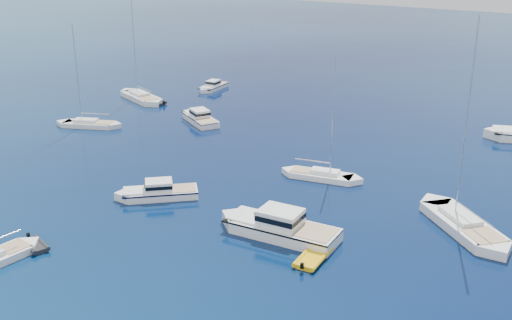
{
  "coord_description": "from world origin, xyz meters",
  "views": [
    {
      "loc": [
        32.88,
        -21.27,
        23.22
      ],
      "look_at": [
        -0.4,
        26.46,
        2.2
      ],
      "focal_mm": 42.8,
      "sensor_mm": 36.0,
      "label": 1
    }
  ],
  "objects": [
    {
      "name": "sailboat_mid_r",
      "position": [
        20.48,
        27.32,
        0.0
      ],
      "size": [
        11.7,
        10.7,
        18.53
      ],
      "primitive_type": null,
      "rotation": [
        0.0,
        0.0,
        0.86
      ],
      "color": "white",
      "rests_on": "ground"
    },
    {
      "name": "motor_cruiser_far_l",
      "position": [
        -18.88,
        39.56,
        0.0
      ],
      "size": [
        9.04,
        6.57,
        2.31
      ],
      "primitive_type": null,
      "rotation": [
        0.0,
        0.0,
        1.07
      ],
      "color": "silver",
      "rests_on": "ground"
    },
    {
      "name": "sailboat_mid_l",
      "position": [
        -29.46,
        29.49,
        0.0
      ],
      "size": [
        9.62,
        6.31,
        13.94
      ],
      "primitive_type": null,
      "rotation": [
        0.0,
        0.0,
        2.02
      ],
      "color": "silver",
      "rests_on": "ground"
    },
    {
      "name": "motor_cruiser_left",
      "position": [
        -5.55,
        17.38,
        0.0
      ],
      "size": [
        7.83,
        7.77,
        2.22
      ],
      "primitive_type": null,
      "rotation": [
        0.0,
        0.0,
        2.35
      ],
      "color": "silver",
      "rests_on": "ground"
    },
    {
      "name": "motor_cruiser_centre",
      "position": [
        8.18,
        17.35,
        0.0
      ],
      "size": [
        11.72,
        4.66,
        3.0
      ],
      "primitive_type": null,
      "rotation": [
        0.0,
        0.0,
        1.67
      ],
      "color": "silver",
      "rests_on": "ground"
    },
    {
      "name": "sailboat_far_l",
      "position": [
        -34.12,
        43.78,
        0.0
      ],
      "size": [
        12.27,
        6.79,
        17.5
      ],
      "primitive_type": null,
      "rotation": [
        0.0,
        0.0,
        1.24
      ],
      "color": "silver",
      "rests_on": "ground"
    },
    {
      "name": "ground",
      "position": [
        0.0,
        0.0,
        0.0
      ],
      "size": [
        400.0,
        400.0,
        0.0
      ],
      "primitive_type": "plane",
      "color": "navy",
      "rests_on": "ground"
    },
    {
      "name": "tender_grey_far",
      "position": [
        -30.78,
        42.93,
        0.0
      ],
      "size": [
        4.29,
        2.64,
        0.95
      ],
      "primitive_type": null,
      "rotation": [
        0.0,
        0.0,
        1.69
      ],
      "color": "black",
      "rests_on": "ground"
    },
    {
      "name": "tender_yellow",
      "position": [
        12.7,
        15.36,
        0.0
      ],
      "size": [
        2.68,
        4.36,
        0.95
      ],
      "primitive_type": null,
      "rotation": [
        0.0,
        0.0,
        0.11
      ],
      "color": "#EBAF0D",
      "rests_on": "ground"
    },
    {
      "name": "tender_grey_near",
      "position": [
        -6.53,
        4.33,
        0.0
      ],
      "size": [
        3.31,
        2.44,
        0.95
      ],
      "primitive_type": null,
      "rotation": [
        0.0,
        0.0,
        4.43
      ],
      "color": "black",
      "rests_on": "ground"
    },
    {
      "name": "sailboat_centre",
      "position": [
        4.89,
        30.72,
        0.0
      ],
      "size": [
        9.4,
        4.34,
        13.38
      ],
      "primitive_type": null,
      "rotation": [
        0.0,
        0.0,
        4.94
      ],
      "color": "white",
      "rests_on": "ground"
    },
    {
      "name": "motor_cruiser_horizon",
      "position": [
        -29.33,
        55.51,
        0.0
      ],
      "size": [
        3.28,
        7.7,
        1.96
      ],
      "primitive_type": null,
      "rotation": [
        0.0,
        0.0,
        3.28
      ],
      "color": "silver",
      "rests_on": "ground"
    }
  ]
}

